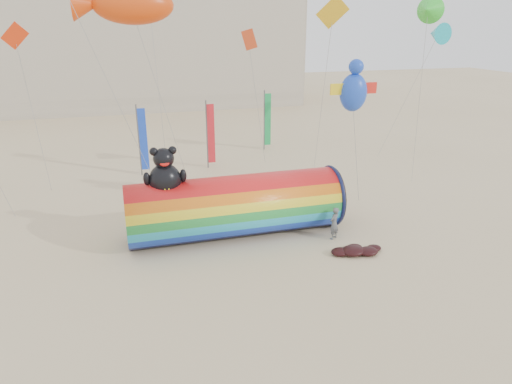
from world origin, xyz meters
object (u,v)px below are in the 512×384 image
object	(u,v)px
fabric_bundle	(356,250)
windsock_assembly	(235,204)
hotel_building	(62,25)
kite_handler	(334,223)

from	to	relation	value
fabric_bundle	windsock_assembly	bearing A→B (deg)	143.51
windsock_assembly	fabric_bundle	size ratio (longest dim) A/B	4.23
windsock_assembly	fabric_bundle	bearing A→B (deg)	-36.49
windsock_assembly	fabric_bundle	distance (m)	6.52
hotel_building	kite_handler	distance (m)	49.73
hotel_building	kite_handler	bearing A→B (deg)	-70.59
windsock_assembly	kite_handler	size ratio (longest dim) A/B	6.39
hotel_building	windsock_assembly	distance (m)	46.38
fabric_bundle	kite_handler	bearing A→B (deg)	101.06
hotel_building	windsock_assembly	world-z (taller)	hotel_building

